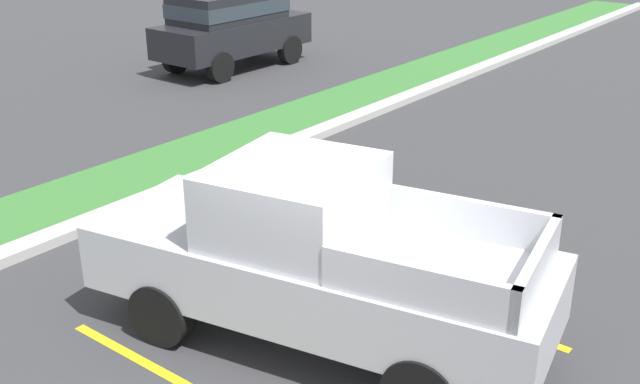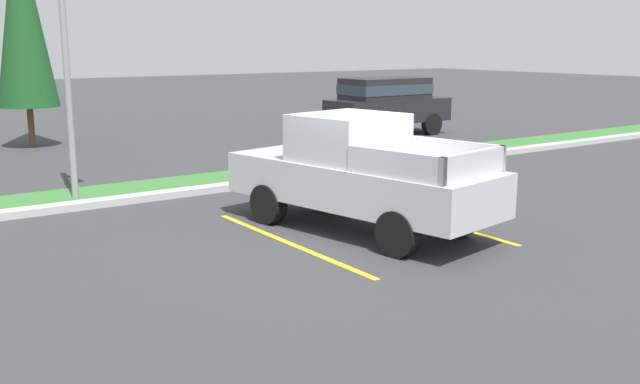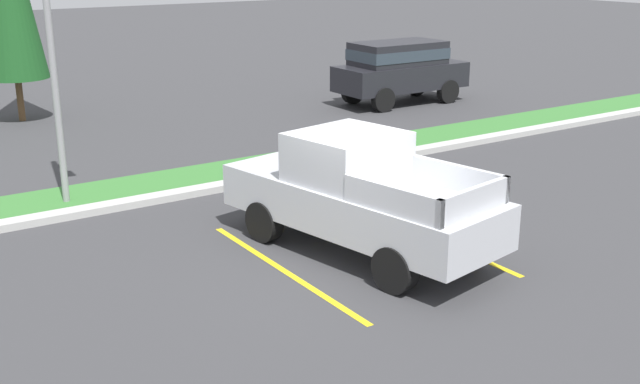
# 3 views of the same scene
# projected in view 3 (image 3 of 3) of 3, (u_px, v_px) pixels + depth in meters

# --- Properties ---
(ground_plane) EXTENTS (120.00, 120.00, 0.00)m
(ground_plane) POSITION_uv_depth(u_px,v_px,m) (362.00, 260.00, 13.47)
(ground_plane) COLOR #38383A
(parking_line_near) EXTENTS (0.12, 4.80, 0.01)m
(parking_line_near) POSITION_uv_depth(u_px,v_px,m) (283.00, 270.00, 13.02)
(parking_line_near) COLOR yellow
(parking_line_near) RESTS_ON ground
(parking_line_far) EXTENTS (0.12, 4.80, 0.01)m
(parking_line_far) POSITION_uv_depth(u_px,v_px,m) (425.00, 234.00, 14.66)
(parking_line_far) COLOR yellow
(parking_line_far) RESTS_ON ground
(curb_strip) EXTENTS (56.00, 0.40, 0.15)m
(curb_strip) POSITION_uv_depth(u_px,v_px,m) (229.00, 185.00, 17.42)
(curb_strip) COLOR #B2B2AD
(curb_strip) RESTS_ON ground
(grass_median) EXTENTS (56.00, 1.80, 0.06)m
(grass_median) POSITION_uv_depth(u_px,v_px,m) (207.00, 176.00, 18.31)
(grass_median) COLOR #387533
(grass_median) RESTS_ON ground
(pickup_truck_main) EXTENTS (2.85, 5.49, 2.10)m
(pickup_truck_main) POSITION_uv_depth(u_px,v_px,m) (357.00, 195.00, 13.57)
(pickup_truck_main) COLOR black
(pickup_truck_main) RESTS_ON ground
(suv_distant) EXTENTS (4.61, 1.98, 2.10)m
(suv_distant) POSITION_uv_depth(u_px,v_px,m) (400.00, 67.00, 26.50)
(suv_distant) COLOR black
(suv_distant) RESTS_ON ground
(street_light) EXTENTS (0.24, 1.49, 6.30)m
(street_light) POSITION_uv_depth(u_px,v_px,m) (51.00, 25.00, 15.16)
(street_light) COLOR gray
(street_light) RESTS_ON ground
(traffic_cone) EXTENTS (0.36, 0.36, 0.60)m
(traffic_cone) POSITION_uv_depth(u_px,v_px,m) (429.00, 203.00, 15.53)
(traffic_cone) COLOR orange
(traffic_cone) RESTS_ON ground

